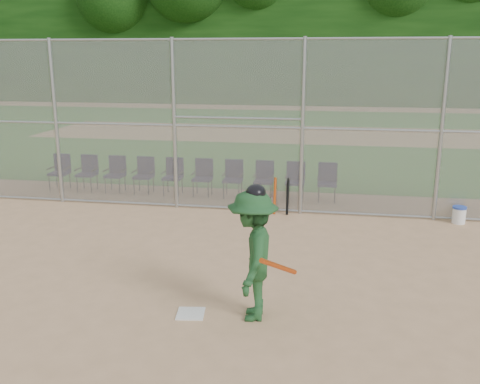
% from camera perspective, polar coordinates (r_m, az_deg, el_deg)
% --- Properties ---
extents(ground, '(100.00, 100.00, 0.00)m').
position_cam_1_polar(ground, '(8.13, -3.07, -11.90)').
color(ground, tan).
rests_on(ground, ground).
extents(grass_strip, '(100.00, 100.00, 0.00)m').
position_cam_1_polar(grass_strip, '(25.41, 6.00, 6.18)').
color(grass_strip, '#24611D').
rests_on(grass_strip, ground).
extents(dirt_patch_far, '(24.00, 24.00, 0.00)m').
position_cam_1_polar(dirt_patch_far, '(25.41, 6.00, 6.18)').
color(dirt_patch_far, tan).
rests_on(dirt_patch_far, ground).
extents(backstop_fence, '(16.09, 0.09, 4.00)m').
position_cam_1_polar(backstop_fence, '(12.31, 2.00, 7.24)').
color(backstop_fence, gray).
rests_on(backstop_fence, ground).
extents(treeline, '(81.00, 60.00, 11.00)m').
position_cam_1_polar(treeline, '(27.22, 6.62, 18.30)').
color(treeline, black).
rests_on(treeline, ground).
extents(home_plate, '(0.44, 0.44, 0.02)m').
position_cam_1_polar(home_plate, '(7.88, -5.29, -12.79)').
color(home_plate, silver).
rests_on(home_plate, ground).
extents(batter_at_plate, '(1.00, 1.37, 1.94)m').
position_cam_1_polar(batter_at_plate, '(7.40, 1.37, -6.69)').
color(batter_at_plate, '#1D4923').
rests_on(batter_at_plate, ground).
extents(water_cooler, '(0.30, 0.30, 0.38)m').
position_cam_1_polar(water_cooler, '(12.72, 22.32, -2.26)').
color(water_cooler, white).
rests_on(water_cooler, ground).
extents(spare_bats, '(0.36, 0.29, 0.84)m').
position_cam_1_polar(spare_bats, '(12.47, 4.41, -0.43)').
color(spare_bats, '#D84C14').
rests_on(spare_bats, ground).
extents(chair_0, '(0.54, 0.52, 0.96)m').
position_cam_1_polar(chair_0, '(15.48, -18.74, 1.99)').
color(chair_0, '#0F0E34').
rests_on(chair_0, ground).
extents(chair_1, '(0.54, 0.52, 0.96)m').
position_cam_1_polar(chair_1, '(15.11, -16.04, 1.91)').
color(chair_1, '#0F0E34').
rests_on(chair_1, ground).
extents(chair_2, '(0.54, 0.52, 0.96)m').
position_cam_1_polar(chair_2, '(14.78, -13.21, 1.82)').
color(chair_2, '#0F0E34').
rests_on(chair_2, ground).
extents(chair_3, '(0.54, 0.52, 0.96)m').
position_cam_1_polar(chair_3, '(14.49, -10.27, 1.72)').
color(chair_3, '#0F0E34').
rests_on(chair_3, ground).
extents(chair_4, '(0.54, 0.52, 0.96)m').
position_cam_1_polar(chair_4, '(14.24, -7.20, 1.61)').
color(chair_4, '#0F0E34').
rests_on(chair_4, ground).
extents(chair_5, '(0.54, 0.52, 0.96)m').
position_cam_1_polar(chair_5, '(14.02, -4.04, 1.50)').
color(chair_5, '#0F0E34').
rests_on(chair_5, ground).
extents(chair_6, '(0.54, 0.52, 0.96)m').
position_cam_1_polar(chair_6, '(13.86, -0.79, 1.37)').
color(chair_6, '#0F0E34').
rests_on(chair_6, ground).
extents(chair_7, '(0.54, 0.52, 0.96)m').
position_cam_1_polar(chair_7, '(13.73, 2.53, 1.24)').
color(chair_7, '#0F0E34').
rests_on(chair_7, ground).
extents(chair_8, '(0.54, 0.52, 0.96)m').
position_cam_1_polar(chair_8, '(13.66, 5.89, 1.11)').
color(chair_8, '#0F0E34').
rests_on(chair_8, ground).
extents(chair_9, '(0.54, 0.52, 0.96)m').
position_cam_1_polar(chair_9, '(13.63, 9.28, 0.97)').
color(chair_9, '#0F0E34').
rests_on(chair_9, ground).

